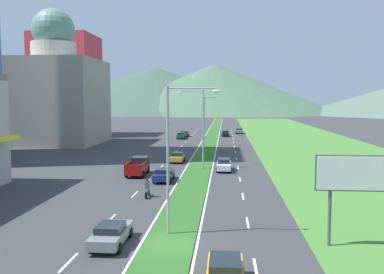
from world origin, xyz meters
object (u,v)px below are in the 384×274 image
street_lamp_mid (200,124)px  street_lamp_far (206,118)px  car_7 (225,133)px  car_0 (164,174)px  billboard_roadside (364,178)px  car_5 (181,136)px  car_2 (224,165)px  pickup_truck_0 (138,167)px  car_6 (177,157)px  car_3 (111,234)px  motorcycle_rider (147,189)px  car_4 (239,131)px  car_8 (185,134)px  street_lamp_near (174,150)px

street_lamp_mid → street_lamp_far: street_lamp_mid is taller
car_7 → car_0: bearing=-6.5°
billboard_roadside → car_5: billboard_roadside is taller
street_lamp_far → car_2: size_ratio=2.09×
pickup_truck_0 → car_6: bearing=-18.8°
car_0 → car_3: 20.71m
pickup_truck_0 → motorcycle_rider: bearing=-164.1°
car_4 → car_8: car_4 is taller
car_3 → street_lamp_far: bearing=-3.2°
car_3 → pickup_truck_0: (-3.44, 24.37, 0.27)m
billboard_roadside → car_3: bearing=-177.1°
car_3 → billboard_roadside: bearing=-87.1°
street_lamp_near → car_5: (-6.85, 69.31, -4.93)m
street_lamp_mid → car_2: street_lamp_mid is taller
street_lamp_far → motorcycle_rider: size_ratio=4.79×
street_lamp_near → billboard_roadside: bearing=-7.7°
street_lamp_far → car_4: street_lamp_far is taller
car_3 → car_5: car_5 is taller
car_6 → street_lamp_near: bearing=-173.8°
car_8 → motorcycle_rider: size_ratio=2.18×
car_2 → car_7: 51.49m
street_lamp_far → billboard_roadside: size_ratio=1.68×
street_lamp_near → car_8: (-6.68, 75.04, -4.95)m
car_6 → car_8: bearing=4.2°
car_3 → car_5: bearing=2.6°
billboard_roadside → car_2: 28.68m
car_3 → car_7: 79.72m
car_6 → motorcycle_rider: 21.90m
car_0 → car_6: bearing=0.5°
car_3 → car_7: (6.90, 79.42, 0.02)m
car_0 → pickup_truck_0: (-3.65, 3.66, 0.25)m
car_7 → car_4: bearing=156.9°
billboard_roadside → car_6: bearing=114.0°
car_6 → car_5: bearing=5.2°
street_lamp_near → car_2: street_lamp_near is taller
street_lamp_near → car_7: (3.28, 77.09, -4.96)m
car_2 → pickup_truck_0: 10.82m
car_3 → car_6: bearing=-0.2°
car_6 → car_0: bearing=-179.5°
car_2 → car_8: car_2 is taller
car_3 → car_2: bearing=-13.6°
car_2 → car_5: car_2 is taller
street_lamp_mid → car_6: 8.24m
car_8 → pickup_truck_0: bearing=179.6°
car_0 → car_2: size_ratio=1.02×
street_lamp_near → car_6: bearing=96.2°
street_lamp_far → car_3: (-3.14, -56.54, -4.78)m
car_6 → pickup_truck_0: (-3.54, -10.39, 0.24)m
car_4 → car_8: size_ratio=0.94×
car_5 → motorcycle_rider: (3.09, -58.78, -0.01)m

